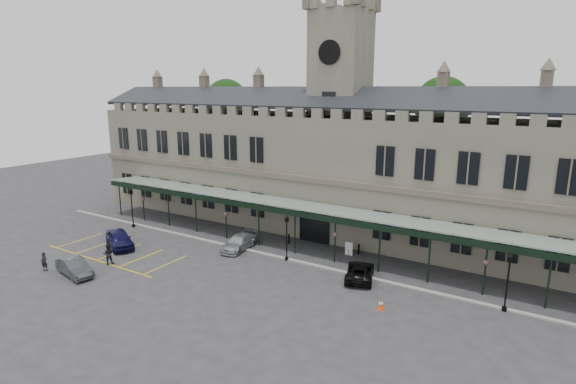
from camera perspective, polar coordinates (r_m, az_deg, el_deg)
The scene contains 21 objects.
ground at distance 35.86m, azimuth -5.13°, elevation -11.26°, with size 140.00×140.00×0.00m, color #2C2C2F.
station_building at distance 47.10m, azimuth 6.34°, elevation 2.89°, with size 60.00×10.36×17.30m.
clock_tower at distance 46.47m, azimuth 6.60°, elevation 10.99°, with size 5.60×5.60×24.80m.
canopy at distance 40.81m, azimuth 1.08°, elevation -4.53°, with size 50.00×4.10×4.30m.
kerb at distance 40.02m, azimuth -0.38°, elevation -8.45°, with size 60.00×0.40×0.12m, color gray.
parking_markings at distance 44.26m, azimuth -21.17°, elevation -7.30°, with size 16.00×6.00×0.01m, color gold, non-canonical shape.
tree_behind_left at distance 65.97m, azimuth -7.80°, elevation 11.30°, with size 6.00×6.00×16.00m.
tree_behind_mid at distance 52.42m, azimuth 18.98°, elevation 10.28°, with size 6.00×6.00×16.00m.
lamp_post_left at distance 51.03m, azimuth -19.24°, elevation -1.41°, with size 0.42×0.42×4.42m.
lamp_post_mid at distance 38.98m, azimuth -0.17°, elevation -5.30°, with size 0.39×0.39×4.14m.
lamp_post_right at distance 33.76m, azimuth 26.16°, elevation -9.62°, with size 0.40×0.40×4.21m.
traffic_cone at distance 32.15m, azimuth 11.72°, elevation -13.84°, with size 0.44×0.44×0.70m.
sign_board at distance 41.12m, azimuth 7.74°, elevation -7.17°, with size 0.72×0.07×1.23m.
bollard_left at distance 43.72m, azimuth 0.12°, elevation -5.98°, with size 0.17×0.17×0.93m, color black.
bollard_right at distance 41.50m, azimuth 8.97°, elevation -7.18°, with size 0.17×0.17×0.97m, color black.
car_left_a at distance 45.55m, azimuth -20.62°, elevation -5.59°, with size 1.94×4.81×1.64m, color #0B0C34.
car_left_b at distance 40.43m, azimuth -25.49°, elevation -8.59°, with size 1.48×4.24×1.40m, color #35383C.
car_taxi at distance 42.42m, azimuth -6.23°, elevation -6.38°, with size 1.87×4.61×1.34m, color gray.
car_van at distance 36.44m, azimuth 9.11°, elevation -9.91°, with size 2.06×4.48×1.24m, color black.
person_a at distance 42.44m, azimuth -28.55°, elevation -7.78°, with size 0.58×0.38×1.59m, color black.
person_b at distance 41.64m, azimuth -21.86°, elevation -7.31°, with size 0.89×0.69×1.83m, color black.
Camera 1 is at (19.73, -26.05, 14.77)m, focal length 28.00 mm.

